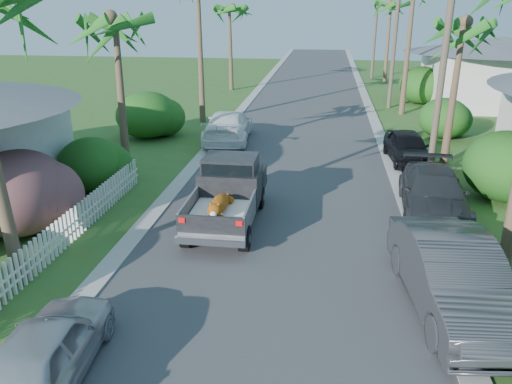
# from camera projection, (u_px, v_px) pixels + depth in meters

# --- Properties ---
(road) EXTENTS (8.00, 100.00, 0.02)m
(road) POSITION_uv_depth(u_px,v_px,m) (305.00, 114.00, 32.15)
(road) COLOR #38383A
(road) RESTS_ON ground
(curb_left) EXTENTS (0.60, 100.00, 0.06)m
(curb_left) POSITION_uv_depth(u_px,v_px,m) (239.00, 112.00, 32.69)
(curb_left) COLOR #A5A39E
(curb_left) RESTS_ON ground
(curb_right) EXTENTS (0.60, 100.00, 0.06)m
(curb_right) POSITION_uv_depth(u_px,v_px,m) (373.00, 116.00, 31.59)
(curb_right) COLOR #A5A39E
(curb_right) RESTS_ON ground
(pickup_truck) EXTENTS (1.98, 5.12, 2.06)m
(pickup_truck) POSITION_uv_depth(u_px,v_px,m) (229.00, 190.00, 16.17)
(pickup_truck) COLOR black
(pickup_truck) RESTS_ON ground
(parked_car_rn) EXTENTS (2.40, 5.39, 1.72)m
(parked_car_rn) POSITION_uv_depth(u_px,v_px,m) (453.00, 277.00, 11.28)
(parked_car_rn) COLOR #303235
(parked_car_rn) RESTS_ON ground
(parked_car_rm) EXTENTS (2.42, 5.20, 1.47)m
(parked_car_rm) POSITION_uv_depth(u_px,v_px,m) (433.00, 194.00, 16.62)
(parked_car_rm) COLOR #2A2C2F
(parked_car_rm) RESTS_ON ground
(parked_car_rf) EXTENTS (1.93, 4.14, 1.37)m
(parked_car_rf) POSITION_uv_depth(u_px,v_px,m) (407.00, 147.00, 22.20)
(parked_car_rf) COLOR black
(parked_car_rf) RESTS_ON ground
(parked_car_ln) EXTENTS (1.87, 3.96, 1.31)m
(parked_car_ln) POSITION_uv_depth(u_px,v_px,m) (46.00, 351.00, 9.18)
(parked_car_ln) COLOR #B0B1B8
(parked_car_ln) RESTS_ON ground
(parked_car_lf) EXTENTS (2.57, 5.55, 1.57)m
(parked_car_lf) POSITION_uv_depth(u_px,v_px,m) (228.00, 127.00, 25.51)
(parked_car_lf) COLOR white
(parked_car_lf) RESTS_ON ground
(palm_l_b) EXTENTS (4.40, 4.40, 7.40)m
(palm_l_b) POSITION_uv_depth(u_px,v_px,m) (114.00, 19.00, 18.81)
(palm_l_b) COLOR brown
(palm_l_b) RESTS_ON ground
(palm_l_d) EXTENTS (4.40, 4.40, 7.70)m
(palm_l_d) POSITION_uv_depth(u_px,v_px,m) (230.00, 7.00, 39.06)
(palm_l_d) COLOR brown
(palm_l_d) RESTS_ON ground
(palm_r_b) EXTENTS (4.40, 4.40, 7.20)m
(palm_r_b) POSITION_uv_depth(u_px,v_px,m) (463.00, 23.00, 19.94)
(palm_r_b) COLOR brown
(palm_r_b) RESTS_ON ground
(palm_r_d) EXTENTS (4.40, 4.40, 8.00)m
(palm_r_d) POSITION_uv_depth(u_px,v_px,m) (391.00, 3.00, 42.85)
(palm_r_d) COLOR brown
(palm_r_d) RESTS_ON ground
(shrub_l_b) EXTENTS (3.00, 3.30, 2.60)m
(shrub_l_b) POSITION_uv_depth(u_px,v_px,m) (18.00, 193.00, 15.08)
(shrub_l_b) COLOR #AE185F
(shrub_l_b) RESTS_ON ground
(shrub_l_c) EXTENTS (2.40, 2.64, 2.00)m
(shrub_l_c) POSITION_uv_depth(u_px,v_px,m) (91.00, 164.00, 18.84)
(shrub_l_c) COLOR #134514
(shrub_l_c) RESTS_ON ground
(shrub_l_d) EXTENTS (3.20, 3.52, 2.40)m
(shrub_l_d) POSITION_uv_depth(u_px,v_px,m) (147.00, 115.00, 26.27)
(shrub_l_d) COLOR #134514
(shrub_l_d) RESTS_ON ground
(shrub_r_b) EXTENTS (3.00, 3.30, 2.50)m
(shrub_r_b) POSITION_uv_depth(u_px,v_px,m) (507.00, 166.00, 17.73)
(shrub_r_b) COLOR #134514
(shrub_r_b) RESTS_ON ground
(shrub_r_c) EXTENTS (2.60, 2.86, 2.10)m
(shrub_r_c) POSITION_uv_depth(u_px,v_px,m) (444.00, 118.00, 26.18)
(shrub_r_c) COLOR #134514
(shrub_r_c) RESTS_ON ground
(shrub_r_d) EXTENTS (3.20, 3.52, 2.60)m
(shrub_r_d) POSITION_uv_depth(u_px,v_px,m) (422.00, 85.00, 35.30)
(shrub_r_d) COLOR #134514
(shrub_r_d) RESTS_ON ground
(picket_fence) EXTENTS (0.10, 11.00, 1.00)m
(picket_fence) POSITION_uv_depth(u_px,v_px,m) (70.00, 227.00, 14.67)
(picket_fence) COLOR white
(picket_fence) RESTS_ON ground
(house_right_far) EXTENTS (9.00, 8.00, 4.60)m
(house_right_far) POSITION_uv_depth(u_px,v_px,m) (498.00, 75.00, 34.37)
(house_right_far) COLOR silver
(house_right_far) RESTS_ON ground
(utility_pole_b) EXTENTS (1.60, 0.26, 9.00)m
(utility_pole_b) POSITION_uv_depth(u_px,v_px,m) (443.00, 63.00, 18.69)
(utility_pole_b) COLOR brown
(utility_pole_b) RESTS_ON ground
(utility_pole_c) EXTENTS (1.60, 0.26, 9.00)m
(utility_pole_c) POSITION_uv_depth(u_px,v_px,m) (395.00, 38.00, 32.59)
(utility_pole_c) COLOR brown
(utility_pole_c) RESTS_ON ground
(utility_pole_d) EXTENTS (1.60, 0.26, 9.00)m
(utility_pole_d) POSITION_uv_depth(u_px,v_px,m) (375.00, 28.00, 46.50)
(utility_pole_d) COLOR brown
(utility_pole_d) RESTS_ON ground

